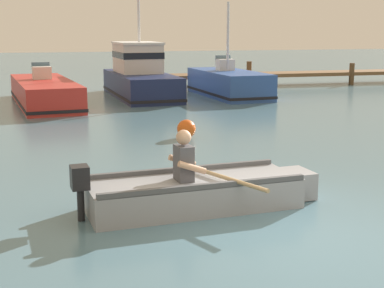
{
  "coord_description": "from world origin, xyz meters",
  "views": [
    {
      "loc": [
        -3.14,
        -6.31,
        2.61
      ],
      "look_at": [
        -0.52,
        3.44,
        0.55
      ],
      "focal_mm": 53.01,
      "sensor_mm": 36.0,
      "label": 1
    }
  ],
  "objects_px": {
    "moored_boat_navy": "(140,77)",
    "moored_boat_red": "(44,93)",
    "rowboat_with_person": "(198,191)",
    "moored_boat_blue": "(228,84)",
    "mooring_buoy": "(186,129)"
  },
  "relations": [
    {
      "from": "moored_boat_red",
      "to": "moored_boat_blue",
      "type": "bearing_deg",
      "value": 5.7
    },
    {
      "from": "rowboat_with_person",
      "to": "moored_boat_blue",
      "type": "distance_m",
      "value": 14.29
    },
    {
      "from": "rowboat_with_person",
      "to": "moored_boat_red",
      "type": "relative_size",
      "value": 0.57
    },
    {
      "from": "moored_boat_blue",
      "to": "mooring_buoy",
      "type": "distance_m",
      "value": 8.91
    },
    {
      "from": "moored_boat_red",
      "to": "mooring_buoy",
      "type": "relative_size",
      "value": 14.28
    },
    {
      "from": "moored_boat_navy",
      "to": "mooring_buoy",
      "type": "height_order",
      "value": "moored_boat_navy"
    },
    {
      "from": "rowboat_with_person",
      "to": "moored_boat_blue",
      "type": "bearing_deg",
      "value": 69.55
    },
    {
      "from": "moored_boat_red",
      "to": "rowboat_with_person",
      "type": "bearing_deg",
      "value": -80.88
    },
    {
      "from": "rowboat_with_person",
      "to": "moored_boat_red",
      "type": "xyz_separation_m",
      "value": [
        -2.04,
        12.69,
        0.15
      ]
    },
    {
      "from": "moored_boat_blue",
      "to": "rowboat_with_person",
      "type": "bearing_deg",
      "value": -110.45
    },
    {
      "from": "moored_boat_red",
      "to": "mooring_buoy",
      "type": "distance_m",
      "value": 8.04
    },
    {
      "from": "rowboat_with_person",
      "to": "moored_boat_red",
      "type": "distance_m",
      "value": 12.85
    },
    {
      "from": "moored_boat_red",
      "to": "mooring_buoy",
      "type": "height_order",
      "value": "moored_boat_red"
    },
    {
      "from": "moored_boat_navy",
      "to": "moored_boat_red",
      "type": "bearing_deg",
      "value": -158.88
    },
    {
      "from": "moored_boat_red",
      "to": "moored_boat_navy",
      "type": "relative_size",
      "value": 1.13
    }
  ]
}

